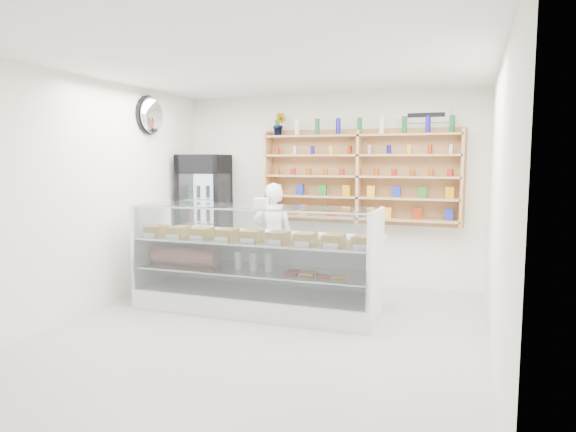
% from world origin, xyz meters
% --- Properties ---
extents(room, '(5.00, 5.00, 5.00)m').
position_xyz_m(room, '(0.00, 0.00, 1.40)').
color(room, '#A0A0A5').
rests_on(room, ground).
extents(display_counter, '(2.97, 0.89, 1.29)m').
position_xyz_m(display_counter, '(-0.41, 0.70, 0.36)').
color(display_counter, white).
rests_on(display_counter, floor).
extents(shop_worker, '(0.63, 0.51, 1.52)m').
position_xyz_m(shop_worker, '(-0.60, 1.78, 0.76)').
color(shop_worker, white).
rests_on(shop_worker, floor).
extents(drinks_cooler, '(0.77, 0.76, 1.92)m').
position_xyz_m(drinks_cooler, '(-1.85, 2.06, 0.96)').
color(drinks_cooler, black).
rests_on(drinks_cooler, floor).
extents(wall_shelving, '(2.84, 0.28, 1.33)m').
position_xyz_m(wall_shelving, '(0.50, 2.34, 1.59)').
color(wall_shelving, tan).
rests_on(wall_shelving, back_wall).
extents(potted_plant, '(0.21, 0.18, 0.34)m').
position_xyz_m(potted_plant, '(-0.72, 2.34, 2.36)').
color(potted_plant, '#1E6626').
rests_on(potted_plant, wall_shelving).
extents(security_mirror, '(0.15, 0.50, 0.50)m').
position_xyz_m(security_mirror, '(-2.17, 1.20, 2.45)').
color(security_mirror, silver).
rests_on(security_mirror, left_wall).
extents(wall_sign, '(0.62, 0.03, 0.20)m').
position_xyz_m(wall_sign, '(1.40, 2.47, 2.45)').
color(wall_sign, white).
rests_on(wall_sign, back_wall).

